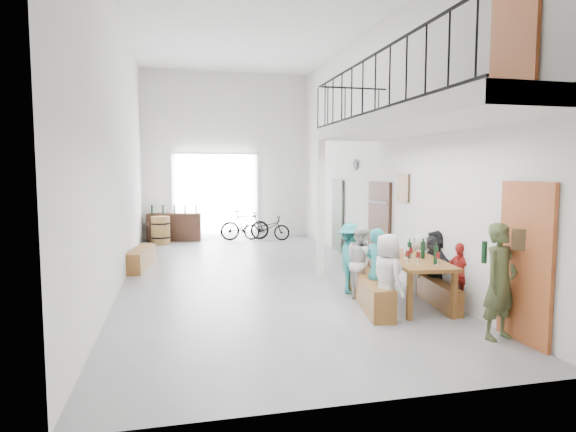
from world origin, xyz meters
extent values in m
plane|color=slate|center=(0.00, 0.00, 0.00)|extent=(12.00, 12.00, 0.00)
plane|color=silver|center=(0.00, 6.00, 2.75)|extent=(5.50, 0.00, 5.50)
plane|color=silver|center=(0.00, -6.00, 2.75)|extent=(5.50, 0.00, 5.50)
plane|color=silver|center=(-2.75, 0.00, 2.75)|extent=(0.00, 12.00, 12.00)
plane|color=silver|center=(2.75, 0.00, 2.75)|extent=(0.00, 12.00, 12.00)
plane|color=white|center=(0.00, 0.00, 5.50)|extent=(12.00, 12.00, 0.00)
cube|color=white|center=(-0.40, 5.94, 1.40)|extent=(2.80, 0.08, 2.80)
cube|color=#9A4B24|center=(2.70, -4.90, 1.05)|extent=(0.06, 0.95, 2.10)
cube|color=#351E14|center=(2.70, -0.30, 1.00)|extent=(0.06, 1.10, 2.00)
cube|color=#343E32|center=(2.70, 2.50, 1.00)|extent=(0.06, 0.80, 2.00)
cube|color=#9A4B24|center=(2.70, -4.50, 4.10)|extent=(0.06, 0.90, 1.95)
cube|color=#43311B|center=(2.72, -1.40, 1.90)|extent=(0.04, 0.45, 0.55)
cylinder|color=white|center=(2.71, 1.20, 2.40)|extent=(0.04, 0.28, 0.28)
cube|color=white|center=(2.00, -3.20, 3.00)|extent=(1.50, 5.60, 0.25)
cube|color=black|center=(1.27, -3.20, 3.98)|extent=(0.03, 5.60, 0.03)
cube|color=black|center=(1.27, -3.20, 3.15)|extent=(0.03, 5.60, 0.03)
cube|color=black|center=(2.00, -0.42, 3.98)|extent=(1.50, 0.03, 0.03)
cube|color=white|center=(1.30, -0.45, 1.44)|extent=(0.14, 0.14, 2.88)
cube|color=brown|center=(2.16, -2.90, 0.76)|extent=(1.09, 2.11, 0.06)
cube|color=brown|center=(1.70, -3.71, 0.36)|extent=(0.07, 0.07, 0.73)
cube|color=brown|center=(2.38, -3.81, 0.36)|extent=(0.07, 0.07, 0.73)
cube|color=brown|center=(1.94, -2.00, 0.36)|extent=(0.07, 0.07, 0.73)
cube|color=brown|center=(2.62, -2.09, 0.36)|extent=(0.07, 0.07, 0.73)
cube|color=brown|center=(1.43, -2.81, 0.25)|extent=(0.72, 2.17, 0.49)
cube|color=brown|center=(2.57, -2.94, 0.20)|extent=(0.49, 1.78, 0.40)
cylinder|color=black|center=(2.24, -3.50, 0.97)|extent=(0.07, 0.07, 0.35)
cylinder|color=black|center=(2.05, -3.00, 0.97)|extent=(0.07, 0.07, 0.35)
cylinder|color=black|center=(2.29, -3.01, 0.97)|extent=(0.07, 0.07, 0.35)
cube|color=brown|center=(-2.50, 1.22, 0.23)|extent=(0.61, 1.69, 0.47)
cylinder|color=brown|center=(-2.16, 5.03, 0.43)|extent=(0.57, 0.57, 0.86)
cylinder|color=black|center=(-2.16, 5.03, 0.21)|extent=(0.58, 0.58, 0.05)
cylinder|color=black|center=(-2.16, 5.03, 0.64)|extent=(0.58, 0.58, 0.05)
cube|color=#351E14|center=(-1.75, 5.65, 0.45)|extent=(1.74, 0.69, 0.89)
cylinder|color=black|center=(-2.44, 5.76, 1.03)|extent=(0.06, 0.06, 0.28)
cylinder|color=black|center=(-2.10, 5.69, 1.03)|extent=(0.06, 0.06, 0.28)
cylinder|color=black|center=(-1.74, 5.70, 1.03)|extent=(0.06, 0.06, 0.28)
cylinder|color=black|center=(-1.41, 5.61, 1.03)|extent=(0.06, 0.06, 0.28)
cylinder|color=black|center=(-1.06, 5.58, 1.03)|extent=(0.06, 0.06, 0.28)
imported|color=silver|center=(1.37, -3.62, 0.65)|extent=(0.50, 0.69, 1.31)
imported|color=teal|center=(1.47, -3.04, 0.66)|extent=(0.49, 0.57, 1.33)
imported|color=silver|center=(1.44, -2.45, 0.65)|extent=(0.51, 0.65, 1.30)
imported|color=teal|center=(1.41, -1.97, 0.65)|extent=(0.73, 0.95, 1.30)
imported|color=red|center=(2.74, -3.38, 0.55)|extent=(0.44, 0.69, 1.09)
imported|color=black|center=(2.69, -2.71, 0.61)|extent=(0.42, 1.14, 1.21)
imported|color=silver|center=(2.65, -2.25, 0.55)|extent=(0.51, 0.62, 1.10)
imported|color=#434C2B|center=(2.48, -4.71, 0.78)|extent=(0.65, 0.53, 1.55)
imported|color=#1C5222|center=(2.45, 0.96, 0.23)|extent=(0.47, 0.43, 0.46)
imported|color=black|center=(1.17, 5.13, 0.40)|extent=(1.61, 1.05, 0.80)
imported|color=black|center=(0.49, 5.29, 0.48)|extent=(1.63, 0.55, 0.97)
camera|label=1|loc=(-1.68, -10.16, 2.22)|focal=30.00mm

